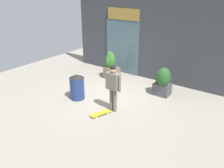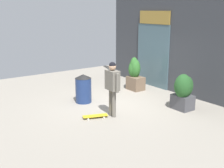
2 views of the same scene
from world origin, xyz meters
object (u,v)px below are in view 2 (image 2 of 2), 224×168
object	(u,v)px
skateboarder	(112,83)
trash_bin	(83,88)
skateboard	(95,116)
planter_box_left	(135,73)
planter_box_right	(183,90)

from	to	relation	value
skateboarder	trash_bin	world-z (taller)	skateboarder
skateboarder	skateboard	xyz separation A→B (m)	(-0.17, -0.51, -0.97)
skateboarder	planter_box_left	bearing A→B (deg)	-137.84
skateboard	trash_bin	size ratio (longest dim) A/B	0.78
skateboarder	planter_box_right	xyz separation A→B (m)	(0.82, 2.20, -0.37)
trash_bin	planter_box_right	bearing A→B (deg)	41.63
skateboard	planter_box_left	distance (m)	3.55
planter_box_right	trash_bin	xyz separation A→B (m)	(-2.51, -2.23, -0.16)
skateboarder	planter_box_right	bearing A→B (deg)	163.59
planter_box_right	trash_bin	world-z (taller)	planter_box_right
trash_bin	skateboarder	bearing A→B (deg)	1.08
skateboarder	trash_bin	distance (m)	1.77
skateboard	planter_box_left	xyz separation A→B (m)	(-1.79, 3.01, 0.63)
skateboarder	skateboard	size ratio (longest dim) A/B	2.15
skateboard	planter_box_right	distance (m)	2.94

